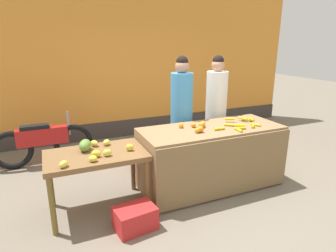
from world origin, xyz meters
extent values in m
plane|color=#756B5B|center=(0.00, 0.00, 0.00)|extent=(24.00, 24.00, 0.00)
cube|color=orange|center=(0.00, 2.78, 1.74)|extent=(7.86, 0.20, 3.47)
cube|color=#3F3833|center=(0.00, 2.67, 0.18)|extent=(7.86, 0.04, 0.36)
cube|color=olive|center=(0.32, 0.00, 0.44)|extent=(1.99, 0.80, 0.87)
cube|color=olive|center=(0.32, -0.41, 0.44)|extent=(1.99, 0.03, 0.81)
cube|color=brown|center=(-1.26, 0.00, 0.72)|extent=(1.16, 0.72, 0.06)
cylinder|color=brown|center=(-1.80, -0.31, 0.34)|extent=(0.06, 0.06, 0.69)
cylinder|color=brown|center=(-0.73, -0.31, 0.34)|extent=(0.06, 0.06, 0.69)
cylinder|color=brown|center=(-1.80, 0.31, 0.34)|extent=(0.06, 0.06, 0.69)
cylinder|color=brown|center=(-0.73, 0.31, 0.34)|extent=(0.06, 0.06, 0.69)
cylinder|color=gold|center=(0.93, -0.18, 0.89)|extent=(0.08, 0.14, 0.04)
cylinder|color=yellow|center=(0.98, 0.08, 0.89)|extent=(0.13, 0.13, 0.04)
cylinder|color=yellow|center=(0.70, -0.12, 0.89)|extent=(0.15, 0.09, 0.04)
cylinder|color=gold|center=(0.56, -0.27, 0.89)|extent=(0.04, 0.16, 0.04)
cylinder|color=gold|center=(0.64, -0.23, 0.89)|extent=(0.13, 0.07, 0.04)
cylinder|color=gold|center=(0.58, -0.04, 0.89)|extent=(0.12, 0.11, 0.04)
cylinder|color=gold|center=(0.35, -0.14, 0.89)|extent=(0.15, 0.05, 0.04)
cylinder|color=gold|center=(0.84, -0.23, 0.89)|extent=(0.11, 0.11, 0.04)
cylinder|color=gold|center=(0.70, 0.13, 0.92)|extent=(0.13, 0.09, 0.04)
cylinder|color=gold|center=(0.99, -0.02, 0.92)|extent=(0.06, 0.13, 0.04)
cylinder|color=gold|center=(0.90, 0.08, 0.92)|extent=(0.09, 0.14, 0.04)
sphere|color=orange|center=(0.09, 0.10, 0.91)|extent=(0.07, 0.07, 0.07)
sphere|color=orange|center=(0.22, 0.08, 0.91)|extent=(0.08, 0.08, 0.08)
sphere|color=orange|center=(0.02, -0.14, 0.91)|extent=(0.07, 0.07, 0.07)
sphere|color=orange|center=(-0.07, 0.15, 0.91)|extent=(0.07, 0.07, 0.07)
sphere|color=orange|center=(0.07, -0.13, 0.92)|extent=(0.09, 0.09, 0.09)
sphere|color=orange|center=(0.17, 0.03, 0.91)|extent=(0.08, 0.08, 0.08)
ellipsoid|color=yellow|center=(-1.24, 0.24, 0.79)|extent=(0.11, 0.14, 0.08)
ellipsoid|color=yellow|center=(-1.33, -0.24, 0.78)|extent=(0.13, 0.13, 0.07)
ellipsoid|color=yellow|center=(-1.28, -0.13, 0.79)|extent=(0.13, 0.11, 0.09)
ellipsoid|color=#D8DA48|center=(-1.16, -0.15, 0.79)|extent=(0.10, 0.07, 0.08)
ellipsoid|color=yellow|center=(-1.64, -0.27, 0.79)|extent=(0.13, 0.13, 0.07)
ellipsoid|color=#D2C945|center=(-1.09, 0.21, 0.79)|extent=(0.13, 0.13, 0.08)
ellipsoid|color=yellow|center=(-0.87, -0.09, 0.79)|extent=(0.11, 0.10, 0.09)
ellipsoid|color=olive|center=(-1.36, 0.12, 0.82)|extent=(0.20, 0.25, 0.14)
cylinder|color=#33333D|center=(0.17, 0.65, 0.35)|extent=(0.29, 0.29, 0.70)
cylinder|color=#3F8CCC|center=(0.17, 0.65, 1.13)|extent=(0.34, 0.34, 0.86)
sphere|color=tan|center=(0.17, 0.65, 1.65)|extent=(0.21, 0.21, 0.21)
sphere|color=black|center=(0.17, 0.65, 1.72)|extent=(0.18, 0.18, 0.18)
cylinder|color=#33333D|center=(0.82, 0.68, 0.35)|extent=(0.29, 0.29, 0.70)
cylinder|color=white|center=(0.82, 0.68, 1.13)|extent=(0.34, 0.34, 0.85)
sphere|color=tan|center=(0.82, 0.68, 1.65)|extent=(0.21, 0.21, 0.21)
sphere|color=black|center=(0.82, 0.68, 1.72)|extent=(0.18, 0.18, 0.18)
torus|color=black|center=(-1.38, 1.73, 0.33)|extent=(0.65, 0.09, 0.65)
torus|color=black|center=(-2.33, 1.73, 0.33)|extent=(0.65, 0.09, 0.65)
cube|color=#A51919|center=(-1.85, 1.73, 0.51)|extent=(0.80, 0.18, 0.28)
cube|color=black|center=(-1.95, 1.73, 0.67)|extent=(0.44, 0.16, 0.08)
cylinder|color=gray|center=(-1.43, 1.73, 0.68)|extent=(0.04, 0.04, 0.40)
cube|color=red|center=(-0.97, -0.55, 0.13)|extent=(0.48, 0.37, 0.26)
ellipsoid|color=maroon|center=(-0.43, 0.89, 0.26)|extent=(0.40, 0.35, 0.52)
camera|label=1|loc=(-1.72, -3.21, 2.02)|focal=30.53mm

